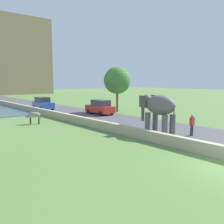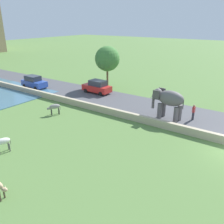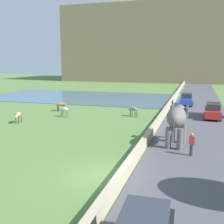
% 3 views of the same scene
% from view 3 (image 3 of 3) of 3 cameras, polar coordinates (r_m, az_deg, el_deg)
% --- Properties ---
extents(ground_plane, '(220.00, 220.00, 0.00)m').
position_cam_3_polar(ground_plane, '(15.99, -1.65, -12.84)').
color(ground_plane, '#567A3D').
extents(road_surface, '(7.00, 120.00, 0.06)m').
position_cam_3_polar(road_surface, '(34.50, 17.16, -0.62)').
color(road_surface, '#4C4C51').
rests_on(road_surface, ground).
extents(barrier_wall, '(0.40, 110.00, 0.72)m').
position_cam_3_polar(barrier_wall, '(32.66, 10.51, -0.34)').
color(barrier_wall, tan).
rests_on(barrier_wall, ground).
extents(lake, '(36.00, 18.00, 0.08)m').
position_cam_3_polar(lake, '(49.98, -5.16, 3.06)').
color(lake, '#426B84').
rests_on(lake, ground).
extents(hill_distant, '(64.00, 28.00, 23.80)m').
position_cam_3_polar(hill_distant, '(97.76, 10.97, 13.39)').
color(hill_distant, '#897556').
rests_on(hill_distant, ground).
extents(elephant, '(1.61, 3.52, 2.99)m').
position_cam_3_polar(elephant, '(21.33, 13.21, -1.46)').
color(elephant, '#605B5B').
rests_on(elephant, ground).
extents(person_beside_elephant, '(0.36, 0.22, 1.63)m').
position_cam_3_polar(person_beside_elephant, '(19.40, 16.03, -6.32)').
color(person_beside_elephant, '#33333D').
rests_on(person_beside_elephant, ground).
extents(car_red, '(1.91, 4.06, 1.80)m').
position_cam_3_polar(car_red, '(32.73, 19.99, 0.19)').
color(car_red, red).
rests_on(car_red, ground).
extents(car_blue, '(1.85, 4.03, 1.80)m').
position_cam_3_polar(car_blue, '(41.81, 15.08, 2.53)').
color(car_blue, '#2D4CA8').
rests_on(car_blue, ground).
extents(cow_white, '(1.42, 0.76, 1.15)m').
position_cam_3_polar(cow_white, '(32.36, -9.80, 0.44)').
color(cow_white, silver).
rests_on(cow_white, ground).
extents(cow_brown, '(1.08, 1.32, 1.15)m').
position_cam_3_polar(cow_brown, '(36.49, -10.41, 1.53)').
color(cow_brown, brown).
rests_on(cow_brown, ground).
extents(cow_tan, '(0.71, 1.42, 1.15)m').
position_cam_3_polar(cow_tan, '(30.30, -18.71, -0.62)').
color(cow_tan, tan).
rests_on(cow_tan, ground).
extents(cow_grey, '(1.35, 1.02, 1.15)m').
position_cam_3_polar(cow_grey, '(32.26, 4.40, 0.54)').
color(cow_grey, gray).
rests_on(cow_grey, ground).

